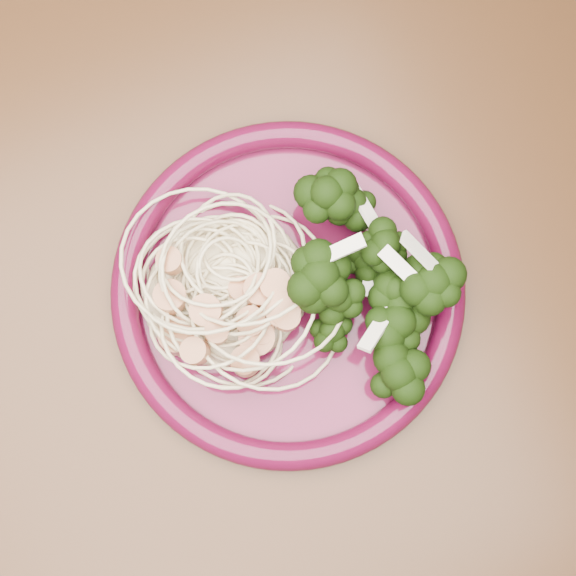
# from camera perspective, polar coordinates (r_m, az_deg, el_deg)

# --- Properties ---
(dining_table) EXTENTS (1.20, 0.80, 0.75)m
(dining_table) POSITION_cam_1_polar(r_m,az_deg,el_deg) (0.73, -0.66, -2.63)
(dining_table) COLOR #472814
(dining_table) RESTS_ON ground
(dinner_plate) EXTENTS (0.36, 0.36, 0.02)m
(dinner_plate) POSITION_cam_1_polar(r_m,az_deg,el_deg) (0.63, -0.00, -0.16)
(dinner_plate) COLOR #510E29
(dinner_plate) RESTS_ON dining_table
(spaghetti_pile) EXTENTS (0.17, 0.16, 0.03)m
(spaghetti_pile) POSITION_cam_1_polar(r_m,az_deg,el_deg) (0.62, -4.43, -0.07)
(spaghetti_pile) COLOR beige
(spaghetti_pile) RESTS_ON dinner_plate
(scallop_cluster) EXTENTS (0.17, 0.17, 0.04)m
(scallop_cluster) POSITION_cam_1_polar(r_m,az_deg,el_deg) (0.58, -4.71, 0.58)
(scallop_cluster) COLOR tan
(scallop_cluster) RESTS_ON spaghetti_pile
(broccoli_pile) EXTENTS (0.15, 0.18, 0.05)m
(broccoli_pile) POSITION_cam_1_polar(r_m,az_deg,el_deg) (0.61, 5.52, 0.33)
(broccoli_pile) COLOR black
(broccoli_pile) RESTS_ON dinner_plate
(onion_garnish) EXTENTS (0.10, 0.12, 0.06)m
(onion_garnish) POSITION_cam_1_polar(r_m,az_deg,el_deg) (0.57, 5.83, 0.95)
(onion_garnish) COLOR silver
(onion_garnish) RESTS_ON broccoli_pile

